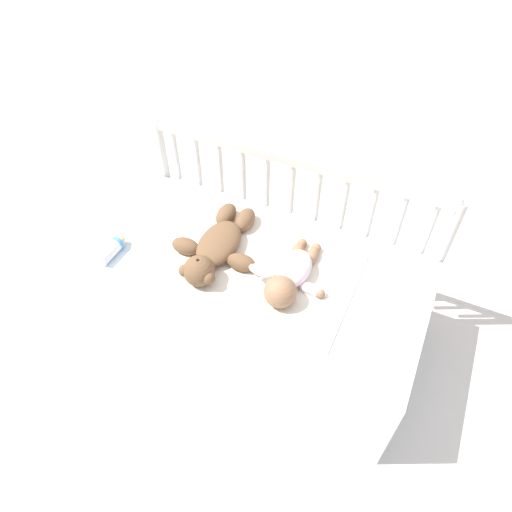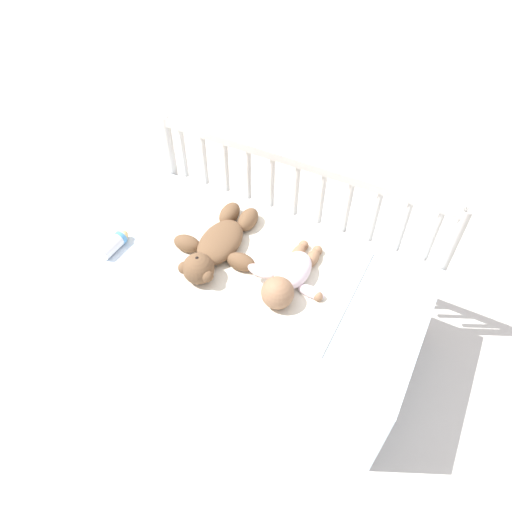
# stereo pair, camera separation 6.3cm
# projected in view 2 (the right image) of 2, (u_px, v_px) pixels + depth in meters

# --- Properties ---
(ground_plane) EXTENTS (12.00, 12.00, 0.00)m
(ground_plane) POSITION_uv_depth(u_px,v_px,m) (255.00, 332.00, 2.07)
(ground_plane) COLOR silver
(crib_mattress) EXTENTS (1.30, 0.67, 0.44)m
(crib_mattress) POSITION_uv_depth(u_px,v_px,m) (255.00, 302.00, 1.91)
(crib_mattress) COLOR silver
(crib_mattress) RESTS_ON ground_plane
(crib_rail) EXTENTS (1.30, 0.04, 0.72)m
(crib_rail) POSITION_uv_depth(u_px,v_px,m) (296.00, 198.00, 1.90)
(crib_rail) COLOR beige
(crib_rail) RESTS_ON ground_plane
(blanket) EXTENTS (0.81, 0.53, 0.01)m
(blanket) POSITION_uv_depth(u_px,v_px,m) (252.00, 261.00, 1.77)
(blanket) COLOR silver
(blanket) RESTS_ON crib_mattress
(teddy_bear) EXTENTS (0.35, 0.46, 0.12)m
(teddy_bear) POSITION_uv_depth(u_px,v_px,m) (218.00, 245.00, 1.77)
(teddy_bear) COLOR brown
(teddy_bear) RESTS_ON crib_mattress
(baby) EXTENTS (0.29, 0.37, 0.12)m
(baby) POSITION_uv_depth(u_px,v_px,m) (289.00, 277.00, 1.66)
(baby) COLOR white
(baby) RESTS_ON crib_mattress
(baby_bottle) EXTENTS (0.06, 0.15, 0.06)m
(baby_bottle) POSITION_uv_depth(u_px,v_px,m) (114.00, 244.00, 1.80)
(baby_bottle) COLOR white
(baby_bottle) RESTS_ON crib_mattress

